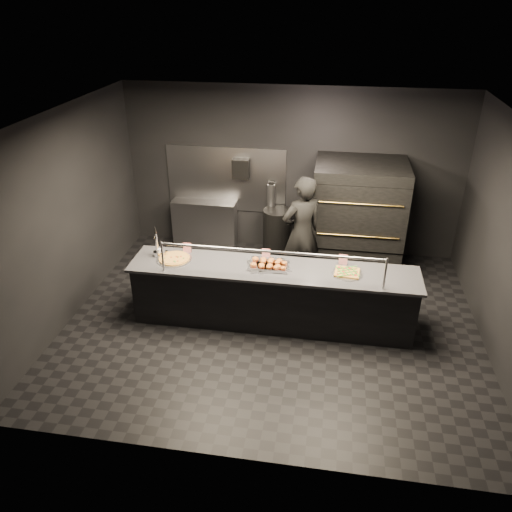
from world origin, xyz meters
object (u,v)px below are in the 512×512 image
at_px(prep_shelf, 205,224).
at_px(worker, 301,233).
at_px(towel_dispenser, 241,169).
at_px(trash_bin, 277,232).
at_px(pizza_oven, 357,217).
at_px(square_pizza, 347,273).
at_px(slider_tray_b, 273,266).
at_px(fire_extinguisher, 271,196).
at_px(beer_tap, 157,247).
at_px(service_counter, 272,295).
at_px(slider_tray_a, 267,264).
at_px(round_pizza, 174,259).

distance_m(prep_shelf, worker, 2.29).
bearing_deg(towel_dispenser, trash_bin, -15.95).
xyz_separation_m(pizza_oven, towel_dispenser, (-2.10, 0.49, 0.58)).
bearing_deg(square_pizza, slider_tray_b, 179.18).
bearing_deg(fire_extinguisher, beer_tap, -120.82).
bearing_deg(fire_extinguisher, trash_bin, -54.47).
distance_m(service_counter, trash_bin, 2.20).
distance_m(fire_extinguisher, square_pizza, 2.76).
height_order(beer_tap, worker, worker).
relative_size(prep_shelf, trash_bin, 1.37).
bearing_deg(trash_bin, prep_shelf, 174.69).
bearing_deg(prep_shelf, slider_tray_a, -56.50).
xyz_separation_m(service_counter, prep_shelf, (-1.60, 2.32, -0.01)).
bearing_deg(beer_tap, fire_extinguisher, 59.18).
distance_m(service_counter, slider_tray_a, 0.50).
bearing_deg(beer_tap, trash_bin, 53.94).
xyz_separation_m(towel_dispenser, trash_bin, (0.70, -0.20, -1.11)).
bearing_deg(round_pizza, fire_extinguisher, 65.14).
relative_size(towel_dispenser, fire_extinguisher, 0.69).
bearing_deg(round_pizza, square_pizza, -0.41).
distance_m(pizza_oven, beer_tap, 3.44).
bearing_deg(beer_tap, worker, 27.47).
xyz_separation_m(service_counter, slider_tray_a, (-0.10, 0.06, 0.49)).
xyz_separation_m(pizza_oven, beer_tap, (-2.92, -1.80, 0.09)).
xyz_separation_m(pizza_oven, fire_extinguisher, (-1.55, 0.50, 0.09)).
relative_size(prep_shelf, slider_tray_a, 2.00).
distance_m(slider_tray_b, worker, 1.17).
xyz_separation_m(towel_dispenser, fire_extinguisher, (0.55, 0.01, -0.49)).
xyz_separation_m(slider_tray_a, trash_bin, (-0.10, 2.14, -0.51)).
bearing_deg(slider_tray_b, towel_dispenser, 110.81).
bearing_deg(square_pizza, service_counter, -179.53).
distance_m(towel_dispenser, round_pizza, 2.50).
height_order(slider_tray_b, worker, worker).
relative_size(pizza_oven, towel_dispenser, 5.46).
bearing_deg(prep_shelf, worker, -31.42).
relative_size(service_counter, pizza_oven, 2.15).
distance_m(beer_tap, square_pizza, 2.76).
distance_m(prep_shelf, trash_bin, 1.41).
bearing_deg(slider_tray_b, pizza_oven, 57.40).
height_order(pizza_oven, square_pizza, pizza_oven).
relative_size(pizza_oven, slider_tray_b, 3.68).
relative_size(service_counter, towel_dispenser, 11.71).
relative_size(prep_shelf, worker, 0.63).
relative_size(beer_tap, worker, 0.26).
distance_m(towel_dispenser, fire_extinguisher, 0.74).
distance_m(beer_tap, round_pizza, 0.31).
relative_size(prep_shelf, beer_tap, 2.47).
distance_m(prep_shelf, square_pizza, 3.54).
relative_size(prep_shelf, slider_tray_b, 2.31).
bearing_deg(square_pizza, beer_tap, 178.17).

